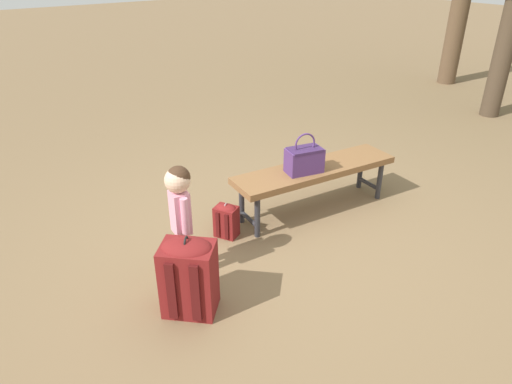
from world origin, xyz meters
TOP-DOWN VIEW (x-y plane):
  - ground_plane at (0.00, 0.00)m, footprint 40.00×40.00m
  - park_bench at (-0.62, -0.16)m, footprint 1.63×0.57m
  - handbag at (-0.46, -0.14)m, footprint 0.35×0.25m
  - child_standing at (0.85, -0.00)m, footprint 0.18×0.24m
  - backpack_large at (1.00, 0.37)m, footprint 0.44×0.43m
  - backpack_small at (0.29, -0.27)m, footprint 0.22×0.23m

SIDE VIEW (x-z plane):
  - ground_plane at x=0.00m, z-range 0.00..0.00m
  - backpack_small at x=0.29m, z-range 0.00..0.32m
  - backpack_large at x=1.00m, z-range 0.00..0.60m
  - park_bench at x=-0.62m, z-range 0.17..0.62m
  - handbag at x=-0.46m, z-range 0.39..0.76m
  - child_standing at x=0.85m, z-range 0.15..1.06m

